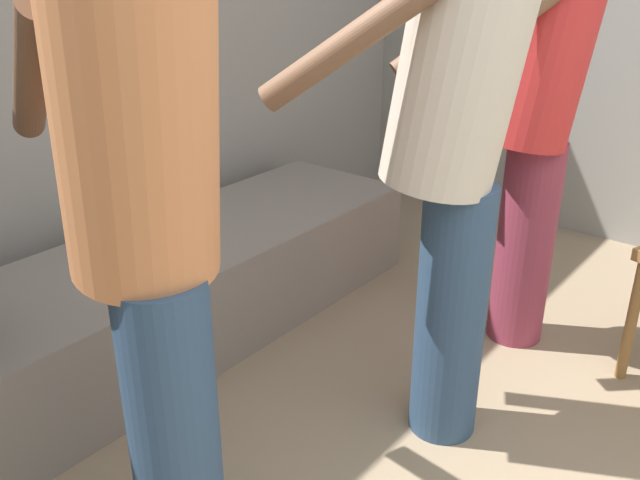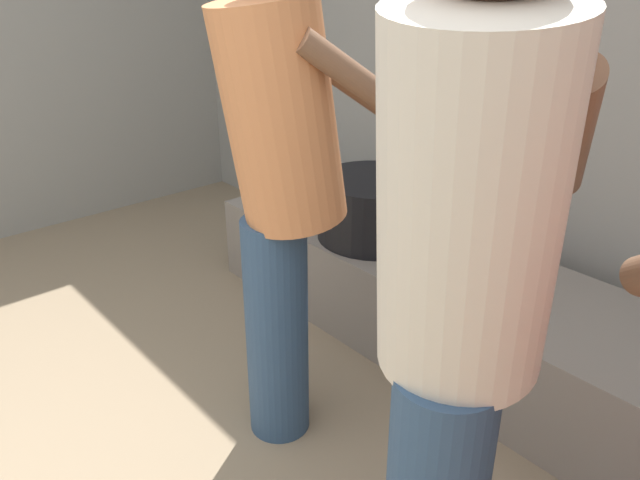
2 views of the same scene
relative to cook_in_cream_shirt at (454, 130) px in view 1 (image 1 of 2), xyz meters
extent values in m
cube|color=slate|center=(-0.49, 0.99, -0.74)|extent=(2.76, 0.60, 0.38)
cylinder|color=navy|center=(0.02, -0.03, -0.54)|extent=(0.20, 0.20, 0.78)
cylinder|color=beige|center=(0.00, 0.00, 0.17)|extent=(0.44, 0.48, 0.67)
cylinder|color=brown|center=(0.02, 0.27, 0.24)|extent=(0.27, 0.46, 0.36)
cylinder|color=brown|center=(-0.23, 0.15, 0.24)|extent=(0.27, 0.46, 0.36)
cylinder|color=#8C3347|center=(0.65, 0.02, -0.55)|extent=(0.20, 0.20, 0.75)
cylinder|color=red|center=(0.62, 0.04, 0.13)|extent=(0.49, 0.48, 0.64)
cylinder|color=brown|center=(0.54, 0.29, 0.19)|extent=(0.39, 0.35, 0.35)
cylinder|color=brown|center=(0.36, 0.08, 0.19)|extent=(0.39, 0.35, 0.35)
cylinder|color=navy|center=(-0.81, 0.20, -0.55)|extent=(0.20, 0.20, 0.76)
cylinder|color=#D17F4C|center=(-0.80, 0.23, 0.14)|extent=(0.42, 0.47, 0.65)
cylinder|color=brown|center=(-0.59, 0.39, 0.20)|extent=(0.24, 0.46, 0.35)
cylinder|color=brown|center=(-0.84, 0.49, 0.20)|extent=(0.24, 0.46, 0.35)
cylinder|color=olive|center=(0.62, -0.38, -0.71)|extent=(0.04, 0.04, 0.44)
camera|label=1|loc=(-1.54, -0.80, 0.45)|focal=38.21mm
camera|label=2|loc=(0.55, -0.80, 0.55)|focal=35.10mm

